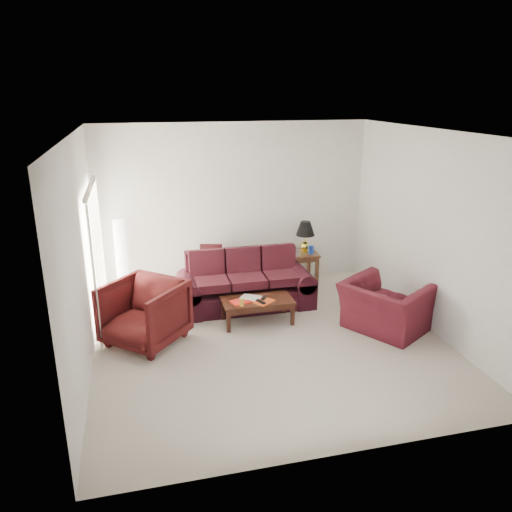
# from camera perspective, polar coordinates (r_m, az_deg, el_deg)

# --- Properties ---
(floor) EXTENTS (5.00, 5.00, 0.00)m
(floor) POSITION_cam_1_polar(r_m,az_deg,el_deg) (7.47, 1.59, -9.69)
(floor) COLOR beige
(floor) RESTS_ON ground
(blinds) EXTENTS (0.10, 2.00, 2.16)m
(blinds) POSITION_cam_1_polar(r_m,az_deg,el_deg) (8.05, -17.78, -0.12)
(blinds) COLOR silver
(blinds) RESTS_ON ground
(sofa) EXTENTS (2.35, 1.20, 0.92)m
(sofa) POSITION_cam_1_polar(r_m,az_deg,el_deg) (8.43, -1.21, -2.85)
(sofa) COLOR black
(sofa) RESTS_ON ground
(throw_pillow) EXTENTS (0.43, 0.28, 0.41)m
(throw_pillow) POSITION_cam_1_polar(r_m,az_deg,el_deg) (8.99, -5.14, 0.12)
(throw_pillow) COLOR black
(throw_pillow) RESTS_ON sofa
(end_table) EXTENTS (0.58, 0.58, 0.60)m
(end_table) POSITION_cam_1_polar(r_m,az_deg,el_deg) (9.56, 5.23, -1.32)
(end_table) COLOR #4E321A
(end_table) RESTS_ON ground
(table_lamp) EXTENTS (0.45, 0.45, 0.59)m
(table_lamp) POSITION_cam_1_polar(r_m,az_deg,el_deg) (9.43, 5.64, 2.20)
(table_lamp) COLOR yellow
(table_lamp) RESTS_ON end_table
(clock) EXTENTS (0.13, 0.05, 0.13)m
(clock) POSITION_cam_1_polar(r_m,az_deg,el_deg) (9.22, 4.61, 0.36)
(clock) COLOR white
(clock) RESTS_ON end_table
(blue_canister) EXTENTS (0.13, 0.13, 0.16)m
(blue_canister) POSITION_cam_1_polar(r_m,az_deg,el_deg) (9.37, 6.30, 0.71)
(blue_canister) COLOR #173696
(blue_canister) RESTS_ON end_table
(picture_frame) EXTENTS (0.18, 0.20, 0.06)m
(picture_frame) POSITION_cam_1_polar(r_m,az_deg,el_deg) (9.57, 3.92, 1.20)
(picture_frame) COLOR silver
(picture_frame) RESTS_ON end_table
(floor_lamp) EXTENTS (0.31, 0.31, 1.45)m
(floor_lamp) POSITION_cam_1_polar(r_m,az_deg,el_deg) (8.97, -15.11, -0.39)
(floor_lamp) COLOR white
(floor_lamp) RESTS_ON ground
(armchair_left) EXTENTS (1.43, 1.43, 0.93)m
(armchair_left) POSITION_cam_1_polar(r_m,az_deg,el_deg) (7.40, -12.65, -6.39)
(armchair_left) COLOR #3A0D0E
(armchair_left) RESTS_ON ground
(armchair_right) EXTENTS (1.49, 1.54, 0.76)m
(armchair_right) POSITION_cam_1_polar(r_m,az_deg,el_deg) (7.89, 14.52, -5.65)
(armchair_right) COLOR #420F18
(armchair_right) RESTS_ON ground
(coffee_table) EXTENTS (1.13, 0.60, 0.39)m
(coffee_table) POSITION_cam_1_polar(r_m,az_deg,el_deg) (7.95, 0.15, -6.28)
(coffee_table) COLOR black
(coffee_table) RESTS_ON ground
(magazine_red) EXTENTS (0.35, 0.30, 0.02)m
(magazine_red) POSITION_cam_1_polar(r_m,az_deg,el_deg) (7.77, -1.75, -5.25)
(magazine_red) COLOR red
(magazine_red) RESTS_ON coffee_table
(magazine_white) EXTENTS (0.39, 0.37, 0.02)m
(magazine_white) POSITION_cam_1_polar(r_m,az_deg,el_deg) (7.91, -0.61, -4.79)
(magazine_white) COLOR white
(magazine_white) RESTS_ON coffee_table
(magazine_orange) EXTENTS (0.37, 0.35, 0.02)m
(magazine_orange) POSITION_cam_1_polar(r_m,az_deg,el_deg) (7.78, 0.96, -5.23)
(magazine_orange) COLOR #D04818
(magazine_orange) RESTS_ON coffee_table
(remote_a) EXTENTS (0.12, 0.19, 0.02)m
(remote_a) POSITION_cam_1_polar(r_m,az_deg,el_deg) (7.72, 0.54, -5.24)
(remote_a) COLOR black
(remote_a) RESTS_ON coffee_table
(remote_b) EXTENTS (0.13, 0.16, 0.02)m
(remote_b) POSITION_cam_1_polar(r_m,az_deg,el_deg) (7.87, 0.96, -4.78)
(remote_b) COLOR black
(remote_b) RESTS_ON coffee_table
(yellow_glass) EXTENTS (0.08, 0.08, 0.11)m
(yellow_glass) POSITION_cam_1_polar(r_m,az_deg,el_deg) (7.63, -1.65, -5.34)
(yellow_glass) COLOR gold
(yellow_glass) RESTS_ON coffee_table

